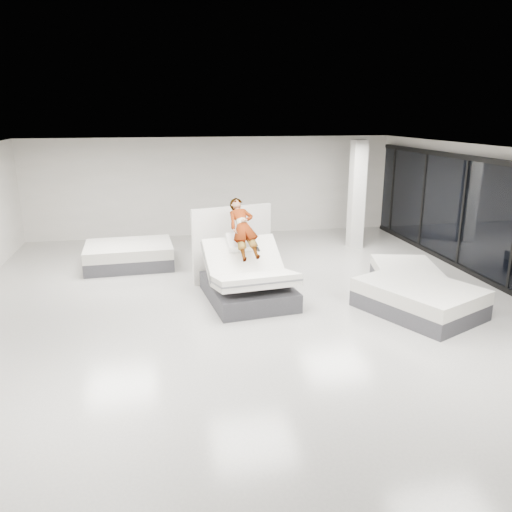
# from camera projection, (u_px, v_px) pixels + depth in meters

# --- Properties ---
(room) EXTENTS (14.00, 14.04, 3.20)m
(room) POSITION_uv_depth(u_px,v_px,m) (252.00, 236.00, 9.81)
(room) COLOR #BAB7B0
(room) RESTS_ON ground
(hero_bed) EXTENTS (1.93, 2.41, 1.37)m
(hero_bed) POSITION_uv_depth(u_px,v_px,m) (248.00, 281.00, 10.80)
(hero_bed) COLOR #39393E
(hero_bed) RESTS_ON floor
(person) EXTENTS (0.72, 1.43, 1.34)m
(person) POSITION_uv_depth(u_px,v_px,m) (243.00, 239.00, 10.85)
(person) COLOR slate
(person) RESTS_ON hero_bed
(remote) EXTENTS (0.07, 0.15, 0.08)m
(remote) POSITION_uv_depth(u_px,v_px,m) (258.00, 249.00, 10.64)
(remote) COLOR black
(remote) RESTS_ON person
(divider_panel) EXTENTS (1.97, 0.58, 1.82)m
(divider_panel) POSITION_uv_depth(u_px,v_px,m) (232.00, 244.00, 11.97)
(divider_panel) COLOR silver
(divider_panel) RESTS_ON floor
(flat_bed_right_far) EXTENTS (1.75, 2.08, 0.50)m
(flat_bed_right_far) POSITION_uv_depth(u_px,v_px,m) (405.00, 275.00, 11.78)
(flat_bed_right_far) COLOR #39393E
(flat_bed_right_far) RESTS_ON floor
(flat_bed_right_near) EXTENTS (2.45, 2.72, 0.61)m
(flat_bed_right_near) POSITION_uv_depth(u_px,v_px,m) (419.00, 299.00, 10.13)
(flat_bed_right_near) COLOR #39393E
(flat_bed_right_near) RESTS_ON floor
(flat_bed_left_far) EXTENTS (2.32, 1.79, 0.61)m
(flat_bed_left_far) POSITION_uv_depth(u_px,v_px,m) (129.00, 255.00, 13.22)
(flat_bed_left_far) COLOR #39393E
(flat_bed_left_far) RESTS_ON floor
(column) EXTENTS (0.40, 0.40, 3.20)m
(column) POSITION_uv_depth(u_px,v_px,m) (357.00, 195.00, 14.79)
(column) COLOR silver
(column) RESTS_ON floor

